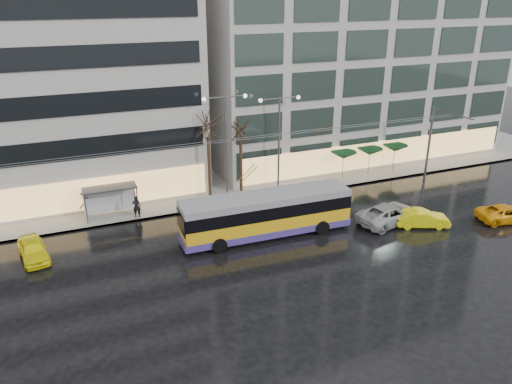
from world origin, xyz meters
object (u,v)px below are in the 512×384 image
trolleybus (266,216)px  street_lamp_near (226,133)px  bus_shelter (105,195)px  taxi_a (33,250)px

trolleybus → street_lamp_near: bearing=92.4°
trolleybus → bus_shelter: (-10.72, 7.82, 0.34)m
taxi_a → trolleybus: bearing=-19.3°
bus_shelter → taxi_a: (-5.54, -5.00, -1.25)m
trolleybus → taxi_a: (-16.26, 2.83, -0.91)m
trolleybus → street_lamp_near: 9.07m
trolleybus → bus_shelter: 13.27m
trolleybus → street_lamp_near: size_ratio=1.44×
bus_shelter → trolleybus: bearing=-36.1°
street_lamp_near → taxi_a: (-15.92, -5.11, -5.28)m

